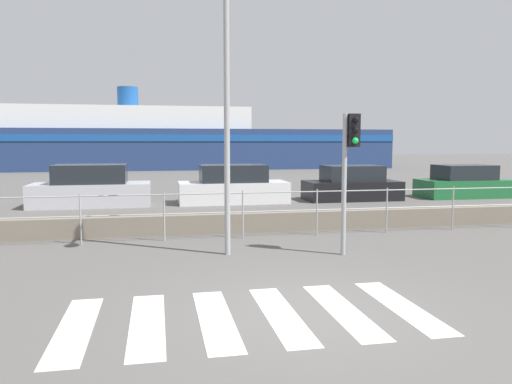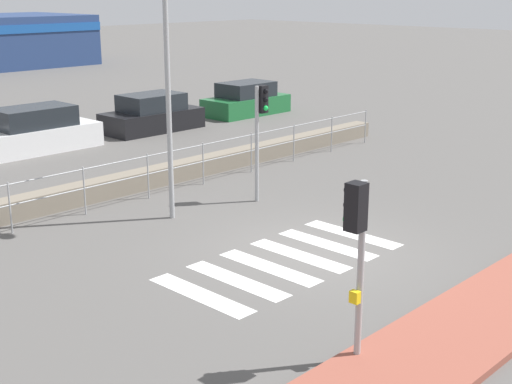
% 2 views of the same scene
% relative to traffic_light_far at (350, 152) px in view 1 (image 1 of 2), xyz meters
% --- Properties ---
extents(ground_plane, '(160.00, 160.00, 0.00)m').
position_rel_traffic_light_far_xyz_m(ground_plane, '(-1.87, -3.29, -2.16)').
color(ground_plane, '#565451').
extents(crosswalk, '(4.95, 2.40, 0.01)m').
position_rel_traffic_light_far_xyz_m(crosswalk, '(-2.73, -3.29, -2.16)').
color(crosswalk, silver).
rests_on(crosswalk, ground_plane).
extents(seawall, '(21.18, 0.55, 0.51)m').
position_rel_traffic_light_far_xyz_m(seawall, '(-1.87, 3.08, -1.91)').
color(seawall, slate).
rests_on(seawall, ground_plane).
extents(harbor_fence, '(19.10, 0.04, 1.18)m').
position_rel_traffic_light_far_xyz_m(harbor_fence, '(-1.87, 2.20, -1.38)').
color(harbor_fence, '#9EA0A3').
rests_on(harbor_fence, ground_plane).
extents(traffic_light_far, '(0.34, 0.32, 2.95)m').
position_rel_traffic_light_far_xyz_m(traffic_light_far, '(0.00, 0.00, 0.00)').
color(traffic_light_far, '#9EA0A3').
rests_on(traffic_light_far, ground_plane).
extents(streetlamp, '(0.32, 1.03, 5.68)m').
position_rel_traffic_light_far_xyz_m(streetlamp, '(-2.49, 0.32, 1.38)').
color(streetlamp, '#9EA0A3').
rests_on(streetlamp, ground_plane).
extents(ferry_boat, '(37.19, 8.72, 7.14)m').
position_rel_traffic_light_far_xyz_m(ferry_boat, '(-2.77, 35.95, 0.11)').
color(ferry_boat, navy).
rests_on(ferry_boat, ground_plane).
extents(parked_car_silver, '(4.27, 1.79, 1.54)m').
position_rel_traffic_light_far_xyz_m(parked_car_silver, '(-6.33, 9.39, -1.51)').
color(parked_car_silver, '#BCBCC1').
rests_on(parked_car_silver, ground_plane).
extents(parked_car_white, '(4.21, 1.76, 1.48)m').
position_rel_traffic_light_far_xyz_m(parked_car_white, '(-1.03, 9.39, -1.53)').
color(parked_car_white, silver).
rests_on(parked_car_white, ground_plane).
extents(parked_car_black, '(3.83, 1.77, 1.41)m').
position_rel_traffic_light_far_xyz_m(parked_car_black, '(3.89, 9.39, -1.56)').
color(parked_car_black, black).
rests_on(parked_car_black, ground_plane).
extents(parked_car_green, '(3.81, 1.77, 1.39)m').
position_rel_traffic_light_far_xyz_m(parked_car_green, '(8.98, 9.39, -1.57)').
color(parked_car_green, '#1E6633').
rests_on(parked_car_green, ground_plane).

